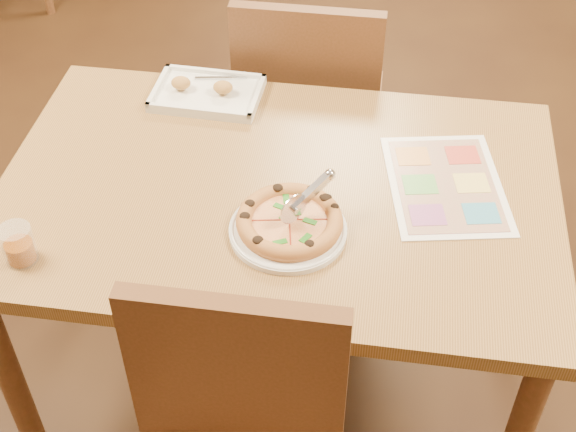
# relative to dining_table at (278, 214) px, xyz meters

# --- Properties ---
(dining_table) EXTENTS (1.30, 0.85, 0.72)m
(dining_table) POSITION_rel_dining_table_xyz_m (0.00, 0.00, 0.00)
(dining_table) COLOR olive
(dining_table) RESTS_ON ground
(chair_far) EXTENTS (0.42, 0.42, 0.47)m
(chair_far) POSITION_rel_dining_table_xyz_m (-0.00, 0.60, -0.07)
(chair_far) COLOR brown
(chair_far) RESTS_ON ground
(plate) EXTENTS (0.33, 0.33, 0.01)m
(plate) POSITION_rel_dining_table_xyz_m (0.05, -0.15, 0.09)
(plate) COLOR silver
(plate) RESTS_ON dining_table
(pizza) EXTENTS (0.23, 0.23, 0.04)m
(pizza) POSITION_rel_dining_table_xyz_m (0.05, -0.14, 0.11)
(pizza) COLOR #BC8040
(pizza) RESTS_ON plate
(pizza_cutter) EXTENTS (0.10, 0.12, 0.08)m
(pizza_cutter) POSITION_rel_dining_table_xyz_m (0.08, -0.11, 0.16)
(pizza_cutter) COLOR silver
(pizza_cutter) RESTS_ON pizza
(appetizer_tray) EXTENTS (0.29, 0.20, 0.05)m
(appetizer_tray) POSITION_rel_dining_table_xyz_m (-0.24, 0.33, 0.10)
(appetizer_tray) COLOR silver
(appetizer_tray) RESTS_ON dining_table
(glass_tumbler) EXTENTS (0.07, 0.07, 0.09)m
(glass_tumbler) POSITION_rel_dining_table_xyz_m (-0.50, -0.31, 0.12)
(glass_tumbler) COLOR #853D0A
(glass_tumbler) RESTS_ON dining_table
(menu) EXTENTS (0.32, 0.40, 0.00)m
(menu) POSITION_rel_dining_table_xyz_m (0.39, 0.06, 0.09)
(menu) COLOR white
(menu) RESTS_ON dining_table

